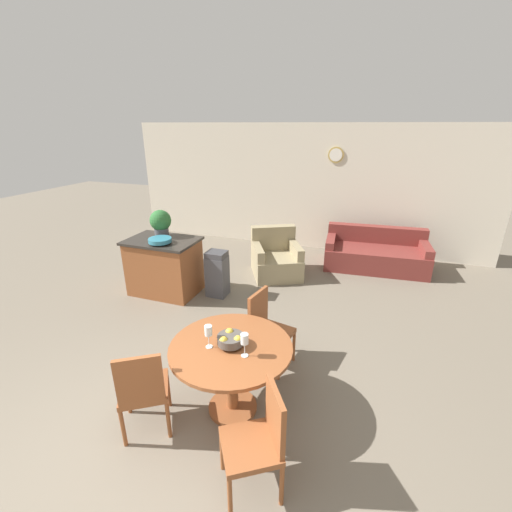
{
  "coord_description": "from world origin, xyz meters",
  "views": [
    {
      "loc": [
        1.6,
        -1.44,
        2.67
      ],
      "look_at": [
        0.12,
        2.74,
        0.95
      ],
      "focal_mm": 24.0,
      "sensor_mm": 36.0,
      "label": 1
    }
  ],
  "objects": [
    {
      "name": "potted_plant",
      "position": [
        -1.68,
        3.13,
        1.17
      ],
      "size": [
        0.34,
        0.34,
        0.44
      ],
      "color": "#4C4C51",
      "rests_on": "kitchen_island"
    },
    {
      "name": "wine_glass_left",
      "position": [
        0.31,
        0.89,
        0.92
      ],
      "size": [
        0.07,
        0.07,
        0.23
      ],
      "color": "silver",
      "rests_on": "dining_table"
    },
    {
      "name": "dining_chair_near_right",
      "position": [
        1.0,
        0.34,
        0.5
      ],
      "size": [
        0.58,
        0.58,
        0.9
      ],
      "rotation": [
        0.0,
        0.0,
        8.43
      ],
      "color": "brown",
      "rests_on": "ground_plane"
    },
    {
      "name": "kitchen_island",
      "position": [
        -1.58,
        2.97,
        0.47
      ],
      "size": [
        1.13,
        0.77,
        0.93
      ],
      "color": "brown",
      "rests_on": "ground_plane"
    },
    {
      "name": "dining_chair_far_side",
      "position": [
        0.59,
        1.78,
        0.5
      ],
      "size": [
        0.5,
        0.5,
        0.9
      ],
      "rotation": [
        0.0,
        0.0,
        4.51
      ],
      "color": "brown",
      "rests_on": "ground_plane"
    },
    {
      "name": "dining_table",
      "position": [
        0.49,
        0.98,
        0.58
      ],
      "size": [
        1.15,
        1.15,
        0.75
      ],
      "color": "brown",
      "rests_on": "ground_plane"
    },
    {
      "name": "fruit_bowl",
      "position": [
        0.49,
        0.98,
        0.82
      ],
      "size": [
        0.25,
        0.25,
        0.13
      ],
      "color": "#4C4742",
      "rests_on": "dining_table"
    },
    {
      "name": "wine_glass_right",
      "position": [
        0.67,
        0.88,
        0.92
      ],
      "size": [
        0.07,
        0.07,
        0.23
      ],
      "color": "silver",
      "rests_on": "dining_table"
    },
    {
      "name": "trash_bin",
      "position": [
        -0.7,
        3.16,
        0.38
      ],
      "size": [
        0.32,
        0.29,
        0.76
      ],
      "color": "#47474C",
      "rests_on": "ground_plane"
    },
    {
      "name": "dining_chair_near_left",
      "position": [
        -0.14,
        0.48,
        0.5
      ],
      "size": [
        0.58,
        0.58,
        0.9
      ],
      "rotation": [
        0.0,
        0.0,
        6.86
      ],
      "color": "brown",
      "rests_on": "ground_plane"
    },
    {
      "name": "teal_bowl",
      "position": [
        -1.49,
        2.8,
        0.98
      ],
      "size": [
        0.36,
        0.36,
        0.09
      ],
      "color": "teal",
      "rests_on": "kitchen_island"
    },
    {
      "name": "armchair",
      "position": [
        -0.04,
        4.3,
        0.29
      ],
      "size": [
        1.16,
        1.19,
        0.86
      ],
      "rotation": [
        0.0,
        0.0,
        0.49
      ],
      "color": "#998966",
      "rests_on": "ground_plane"
    },
    {
      "name": "wall_back",
      "position": [
        0.0,
        6.05,
        1.35
      ],
      "size": [
        8.0,
        0.09,
        2.7
      ],
      "color": "beige",
      "rests_on": "ground_plane"
    },
    {
      "name": "ground_plane",
      "position": [
        0.0,
        0.0,
        0.0
      ],
      "size": [
        24.0,
        24.0,
        0.0
      ],
      "primitive_type": "plane",
      "color": "#706656"
    },
    {
      "name": "couch",
      "position": [
        1.71,
        5.28,
        0.27
      ],
      "size": [
        1.97,
        1.08,
        0.76
      ],
      "rotation": [
        0.0,
        0.0,
        0.08
      ],
      "color": "maroon",
      "rests_on": "ground_plane"
    }
  ]
}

